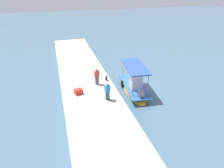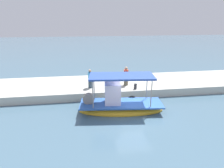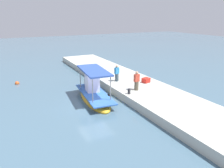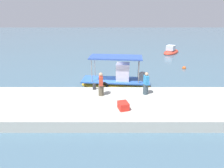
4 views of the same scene
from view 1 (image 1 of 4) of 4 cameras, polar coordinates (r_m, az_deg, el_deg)
name	(u,v)px [view 1 (image 1 of 4)]	position (r m, az deg, el deg)	size (l,w,h in m)	color
ground_plane	(133,86)	(21.62, 5.88, -0.68)	(120.00, 120.00, 0.00)	#476679
dock_quay	(88,90)	(20.33, -6.64, -1.53)	(36.00, 5.04, 0.69)	#B8B9AD
main_fishing_boat	(134,87)	(20.56, 6.11, -0.77)	(6.20, 2.48, 3.01)	gold
fisherman_near_bollard	(97,77)	(20.22, -4.18, 1.91)	(0.41, 0.49, 1.66)	brown
fisherman_by_crate	(107,92)	(17.56, -1.26, -2.23)	(0.43, 0.50, 1.60)	#374851
mooring_bollard	(106,78)	(21.17, -1.57, 1.61)	(0.24, 0.24, 0.46)	#2D2D33
cargo_crate	(78,91)	(18.93, -9.27, -2.05)	(0.70, 0.56, 0.45)	red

